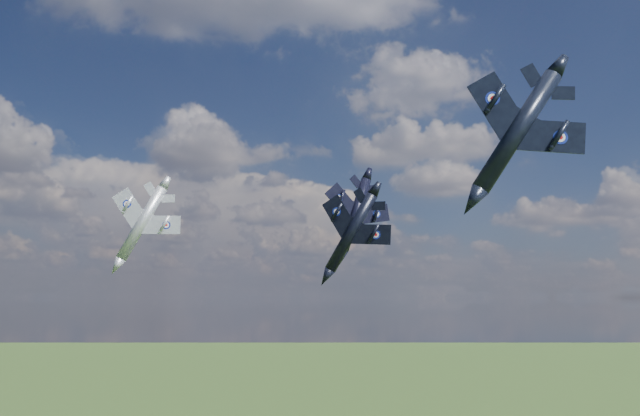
# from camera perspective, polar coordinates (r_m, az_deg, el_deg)

# --- Properties ---
(jet_lead_navy) EXTENTS (15.52, 18.22, 8.49)m
(jet_lead_navy) POSITION_cam_1_polar(r_m,az_deg,el_deg) (81.04, 2.88, -2.21)
(jet_lead_navy) COLOR black
(jet_right_navy) EXTENTS (12.61, 16.72, 8.96)m
(jet_right_navy) POSITION_cam_1_polar(r_m,az_deg,el_deg) (54.25, 17.57, 6.66)
(jet_right_navy) COLOR black
(jet_high_navy) EXTENTS (16.97, 19.48, 7.03)m
(jet_high_navy) POSITION_cam_1_polar(r_m,az_deg,el_deg) (95.74, 3.22, -0.60)
(jet_high_navy) COLOR black
(jet_left_silver) EXTENTS (13.27, 17.18, 8.38)m
(jet_left_silver) POSITION_cam_1_polar(r_m,az_deg,el_deg) (93.49, -15.97, -1.32)
(jet_left_silver) COLOR #A7ABB2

